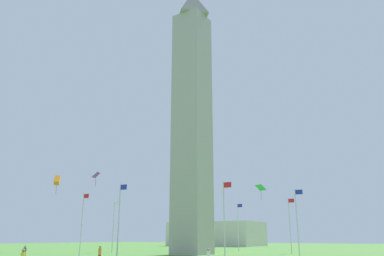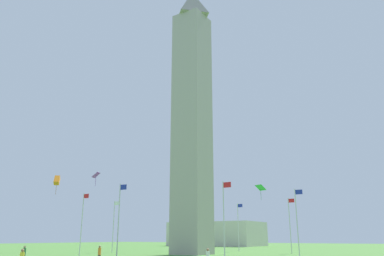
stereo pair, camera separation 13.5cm
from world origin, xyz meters
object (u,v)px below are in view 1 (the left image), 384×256
flagpole_sw (82,221)px  kite_orange_box (57,180)px  flagpole_n (297,219)px  person_green_shirt (24,255)px  kite_purple_diamond (96,175)px  flagpole_nw (224,217)px  flagpole_w (119,217)px  flagpole_e (238,225)px  person_orange_shirt (100,254)px  obelisk_monument (192,110)px  distant_building (216,234)px  flagpole_ne (290,223)px  kite_green_diamond (261,188)px  flagpole_se (173,225)px  flagpole_s (114,224)px

flagpole_sw → kite_orange_box: kite_orange_box is taller
flagpole_n → kite_orange_box: 32.31m
person_green_shirt → kite_purple_diamond: bearing=55.7°
flagpole_nw → flagpole_w: bearing=-157.5°
flagpole_e → person_orange_shirt: 39.76m
flagpole_e → flagpole_w: 33.94m
kite_purple_diamond → kite_orange_box: bearing=-83.0°
flagpole_sw → person_green_shirt: flagpole_sw is taller
flagpole_e → flagpole_nw: bearing=-67.5°
flagpole_nw → person_green_shirt: 21.86m
obelisk_monument → flagpole_sw: 25.33m
flagpole_n → person_green_shirt: size_ratio=5.13×
distant_building → flagpole_n: bearing=-52.5°
flagpole_ne → person_green_shirt: 42.52m
flagpole_e → kite_green_diamond: (12.69, -18.99, 4.35)m
flagpole_se → flagpole_w: size_ratio=1.00×
flagpole_s → flagpole_sw: size_ratio=1.00×
flagpole_s → person_green_shirt: (14.33, -27.71, -4.06)m
flagpole_nw → kite_orange_box: kite_orange_box is taller
flagpole_nw → distant_building: size_ratio=0.33×
obelisk_monument → flagpole_e: bearing=89.8°
flagpole_w → kite_orange_box: (-6.98, -4.22, 4.60)m
flagpole_se → kite_orange_box: (5.01, -33.19, 4.60)m
flagpole_nw → person_orange_shirt: (-9.36, -10.49, -4.07)m
person_orange_shirt → distant_building: 84.87m
kite_purple_diamond → kite_green_diamond: bearing=29.7°
flagpole_n → flagpole_w: 24.00m
obelisk_monument → distant_building: obelisk_monument is taller
flagpole_s → person_orange_shirt: size_ratio=5.18×
flagpole_s → person_green_shirt: size_ratio=5.13×
flagpole_n → kite_purple_diamond: size_ratio=4.63×
flagpole_ne → flagpole_se: (-24.00, 0.00, 0.00)m
flagpole_s → person_green_shirt: flagpole_s is taller
flagpole_s → kite_purple_diamond: (9.07, -13.76, 6.30)m
kite_orange_box → flagpole_e: bearing=79.6°
obelisk_monument → kite_green_diamond: (12.74, -2.02, -14.50)m
obelisk_monument → flagpole_se: 25.33m
flagpole_e → flagpole_w: bearing=-90.0°
flagpole_nw → person_orange_shirt: flagpole_nw is taller
flagpole_ne → person_orange_shirt: 35.97m
flagpole_n → person_green_shirt: 34.19m
flagpole_w → kite_green_diamond: 20.08m
kite_orange_box → kite_green_diamond: kite_orange_box is taller
obelisk_monument → kite_orange_box: bearing=-108.1°
obelisk_monument → flagpole_n: 25.39m
distant_building → person_green_shirt: bearing=-74.1°
flagpole_nw → flagpole_n: bearing=67.5°
flagpole_ne → kite_orange_box: (-18.98, -33.19, 4.60)m
flagpole_n → flagpole_se: size_ratio=1.00×
flagpole_nw → flagpole_se: bearing=135.0°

